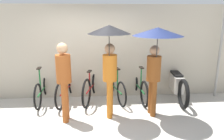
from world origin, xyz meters
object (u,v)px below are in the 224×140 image
Objects in this scene: parked_bicycle_1 at (67,88)px; parked_bicycle_3 at (115,87)px; pedestrian_leading at (64,76)px; parked_bicycle_4 at (139,86)px; parked_bicycle_0 at (43,89)px; motorcycle at (176,83)px; parked_bicycle_2 at (92,86)px; pedestrian_trailing at (156,46)px; pedestrian_center at (109,49)px.

parked_bicycle_1 is 1.31m from parked_bicycle_3.
parked_bicycle_4 is at bearing -148.66° from pedestrian_leading.
parked_bicycle_3 is at bearing -136.57° from pedestrian_leading.
motorcycle is (3.68, -0.01, 0.07)m from parked_bicycle_0.
parked_bicycle_0 is at bearing 101.22° from parked_bicycle_1.
parked_bicycle_3 is at bearing 94.09° from motorcycle.
parked_bicycle_0 is 0.78× the size of motorcycle.
parked_bicycle_0 is at bearing 86.50° from parked_bicycle_4.
parked_bicycle_2 is 2.36m from motorcycle.
parked_bicycle_4 is 0.87× the size of pedestrian_trailing.
parked_bicycle_3 reaches higher than motorcycle.
parked_bicycle_0 is 2.41m from pedestrian_center.
parked_bicycle_1 is 1.97m from parked_bicycle_4.
pedestrian_center is (0.43, -1.11, 1.21)m from parked_bicycle_2.
parked_bicycle_0 is 0.80× the size of pedestrian_center.
parked_bicycle_0 is at bearing 94.73° from motorcycle.
parked_bicycle_3 is 0.66m from parked_bicycle_4.
pedestrian_center is (1.09, -1.09, 1.23)m from parked_bicycle_1.
parked_bicycle_2 is 1.44m from pedestrian_leading.
parked_bicycle_1 is 0.82× the size of motorcycle.
pedestrian_trailing reaches higher than pedestrian_leading.
motorcycle is at bearing -79.14° from parked_bicycle_1.
pedestrian_trailing is at bearing -111.56° from parked_bicycle_0.
motorcycle is at bearing -94.62° from parked_bicycle_4.
pedestrian_leading is (0.10, -1.14, 0.66)m from parked_bicycle_1.
parked_bicycle_3 reaches higher than parked_bicycle_4.
parked_bicycle_2 is 0.66m from parked_bicycle_3.
pedestrian_trailing reaches higher than motorcycle.
pedestrian_center is 2.51m from motorcycle.
motorcycle is at bearing -90.24° from parked_bicycle_0.
parked_bicycle_3 is 1.81m from pedestrian_leading.
parked_bicycle_0 is 0.94× the size of parked_bicycle_4.
parked_bicycle_1 is at bearing 77.16° from parked_bicycle_3.
pedestrian_trailing reaches higher than parked_bicycle_2.
parked_bicycle_1 is 1.08× the size of parked_bicycle_3.
pedestrian_leading is at bearing 167.63° from parked_bicycle_2.
pedestrian_leading is at bearing 116.08° from motorcycle.
pedestrian_leading reaches higher than parked_bicycle_0.
parked_bicycle_2 is 1.70m from pedestrian_center.
parked_bicycle_4 is at bearing -120.42° from pedestrian_center.
parked_bicycle_0 is 2.63m from parked_bicycle_4.
parked_bicycle_0 is 1.03× the size of parked_bicycle_3.
parked_bicycle_2 is at bearing -89.30° from parked_bicycle_0.
pedestrian_trailing is (0.79, -1.10, 1.29)m from parked_bicycle_3.
pedestrian_leading reaches higher than parked_bicycle_3.
parked_bicycle_2 is 0.83× the size of pedestrian_center.
parked_bicycle_0 is at bearing 77.03° from parked_bicycle_3.
parked_bicycle_4 is (2.63, 0.01, 0.00)m from parked_bicycle_0.
parked_bicycle_2 is (1.32, 0.02, 0.03)m from parked_bicycle_0.
parked_bicycle_2 is at bearing -77.50° from parked_bicycle_1.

